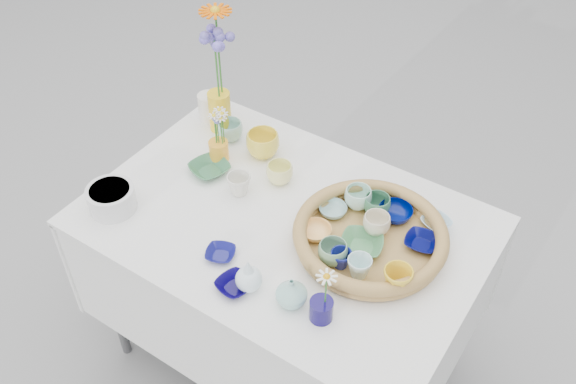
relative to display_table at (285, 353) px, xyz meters
The scene contains 34 objects.
ground 0.00m from the display_table, ahead, with size 80.00×80.00×0.00m, color gray.
display_table is the anchor object (origin of this frame).
wicker_tray 0.85m from the display_table, 10.12° to the left, with size 0.47×0.47×0.08m, color brown, non-canonical shape.
tray_ceramic_0 0.87m from the display_table, 32.70° to the left, with size 0.11×0.11×0.03m, color #000C5E.
tray_ceramic_1 0.91m from the display_table, 16.67° to the left, with size 0.10×0.10×0.03m, color #030647.
tray_ceramic_2 0.93m from the display_table, ahead, with size 0.08×0.08×0.08m, color yellow.
tray_ceramic_3 0.84m from the display_table, ahead, with size 0.13×0.13×0.03m, color #458450.
tray_ceramic_4 0.85m from the display_table, 19.68° to the right, with size 0.09×0.09×0.07m, color #71A37A.
tray_ceramic_5 0.81m from the display_table, 37.22° to the left, with size 0.09×0.09×0.03m, color #8AB5B4.
tray_ceramic_6 0.85m from the display_table, 44.24° to the left, with size 0.09×0.09×0.07m, color #B1E3CF.
tray_ceramic_7 0.87m from the display_table, 19.40° to the left, with size 0.09×0.09×0.07m, color beige.
tray_ceramic_8 0.93m from the display_table, 28.63° to the left, with size 0.09×0.09×0.02m, color #B1E1FF.
tray_ceramic_9 0.86m from the display_table, 18.02° to the right, with size 0.06×0.06×0.06m, color navy.
tray_ceramic_10 0.81m from the display_table, ahead, with size 0.10×0.10×0.03m, color #FDBF66.
tray_ceramic_11 0.88m from the display_table, 14.94° to the right, with size 0.07×0.07×0.07m, color silver.
tray_ceramic_12 0.87m from the display_table, 35.67° to the left, with size 0.09×0.09×0.07m, color #356F4C.
loose_ceramic_0 0.88m from the display_table, 137.05° to the left, with size 0.12×0.12×0.09m, color yellow.
loose_ceramic_1 0.82m from the display_table, 128.92° to the left, with size 0.09×0.09×0.07m, color #F2EF8D.
loose_ceramic_2 0.86m from the display_table, behind, with size 0.13×0.13×0.03m, color #36714A.
loose_ceramic_3 0.83m from the display_table, behind, with size 0.08×0.08×0.07m, color silver.
loose_ceramic_4 0.81m from the display_table, 107.31° to the right, with size 0.09×0.09×0.02m, color navy.
loose_ceramic_5 0.93m from the display_table, 149.25° to the left, with size 0.09×0.09×0.07m, color #8EBFB3.
loose_ceramic_6 0.84m from the display_table, 83.54° to the right, with size 0.10×0.10×0.03m, color #080140.
fluted_bowl 0.98m from the display_table, 151.93° to the right, with size 0.16×0.16×0.08m, color silver, non-canonical shape.
bud_vase_paleblue 0.88m from the display_table, 76.30° to the right, with size 0.08×0.08×0.12m, color white, non-canonical shape.
bud_vase_seafoam 0.88m from the display_table, 52.79° to the right, with size 0.09×0.09×0.09m, color #93CBC1.
bud_vase_cobalt 0.89m from the display_table, 41.36° to the right, with size 0.07×0.07×0.07m, color #10084C.
single_daisy 0.97m from the display_table, 39.96° to the right, with size 0.07×0.07×0.12m, color white, non-canonical shape.
tall_vase_yellow 1.00m from the display_table, 149.99° to the left, with size 0.08×0.08×0.16m, color yellow.
gerbera 1.21m from the display_table, 148.34° to the left, with size 0.13×0.13×0.34m, color #F26000, non-canonical shape.
hydrangea 1.16m from the display_table, 150.37° to the left, with size 0.09×0.09×0.31m, color #635AB3, non-canonical shape.
white_pitcher 1.02m from the display_table, 151.55° to the left, with size 0.11×0.08×0.11m, color white, non-canonical shape.
daisy_cup 0.89m from the display_table, 161.00° to the left, with size 0.07×0.07×0.07m, color #FFA829.
daisy_posy 0.98m from the display_table, 159.48° to the left, with size 0.08×0.08×0.13m, color white, non-canonical shape.
Camera 1 is at (0.81, -1.20, 2.23)m, focal length 40.00 mm.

